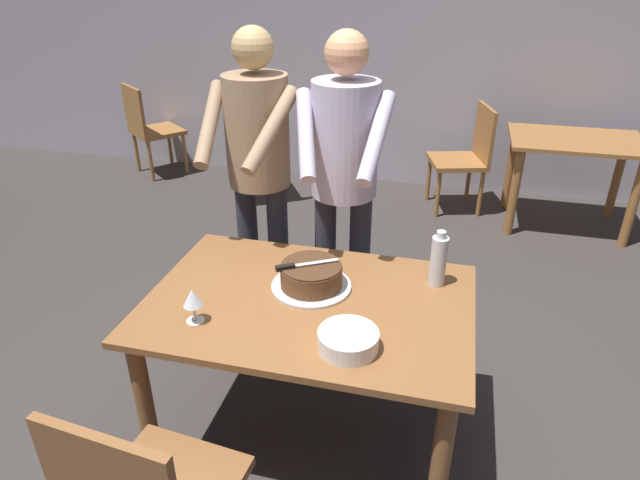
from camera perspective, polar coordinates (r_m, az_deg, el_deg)
ground_plane at (r=2.74m, az=-1.02°, el=-19.44°), size 14.00×14.00×0.00m
back_wall at (r=5.24m, az=9.13°, el=20.10°), size 10.00×0.12×2.70m
main_dining_table at (r=2.32m, az=-1.15°, el=-8.79°), size 1.32×0.90×0.75m
cake_on_platter at (r=2.30m, az=-0.91°, el=-3.85°), size 0.34×0.34×0.11m
cake_knife at (r=2.26m, az=-2.68°, el=-2.71°), size 0.24×0.16×0.02m
plate_stack at (r=1.98m, az=2.95°, el=-10.37°), size 0.22×0.22×0.07m
wine_glass_near at (r=2.13m, az=-13.11°, el=-5.97°), size 0.08×0.08×0.14m
water_bottle at (r=2.35m, az=12.22°, el=-2.06°), size 0.07×0.07×0.25m
person_cutting_cake at (r=2.68m, az=2.51°, el=7.27°), size 0.46×0.57×1.72m
person_standing_beside at (r=2.82m, az=-6.47°, el=8.21°), size 0.47×0.56×1.72m
background_table at (r=4.79m, az=24.83°, el=7.69°), size 1.00×0.70×0.74m
background_chair_0 at (r=4.90m, az=-6.37°, el=9.44°), size 0.60×0.60×0.90m
background_chair_1 at (r=5.78m, az=-17.32°, el=11.19°), size 0.62×0.62×0.90m
background_chair_2 at (r=4.88m, az=15.00°, el=8.58°), size 0.55×0.55×0.90m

